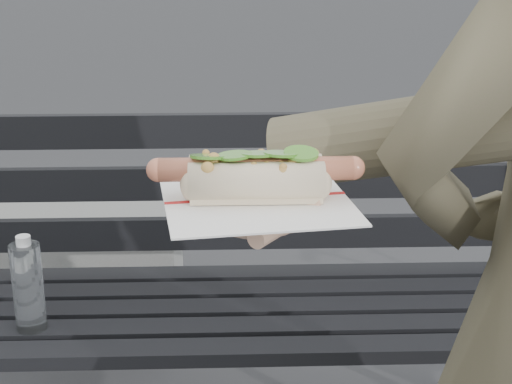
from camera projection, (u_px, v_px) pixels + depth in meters
park_bench at (241, 274)px, 1.81m from camera, size 1.50×0.44×0.88m
held_hotdog at (432, 141)px, 0.88m from camera, size 0.64×0.32×0.20m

